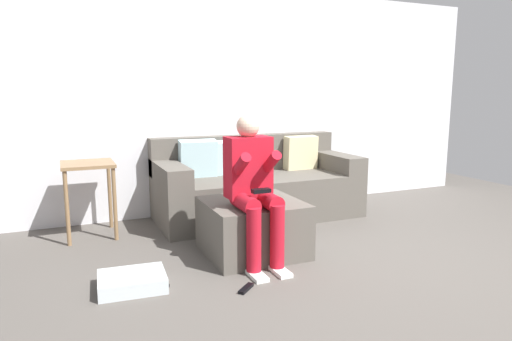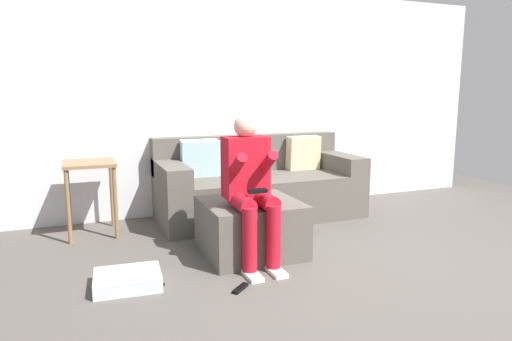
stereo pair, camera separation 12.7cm
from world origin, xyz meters
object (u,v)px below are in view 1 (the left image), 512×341
object	(u,v)px
remote_by_storage_bin	(159,288)
remote_under_side_table	(142,274)
ottoman	(253,227)
side_table	(88,177)
person_seated	(253,182)
remote_near_ottoman	(246,289)
storage_bin	(132,281)
couch_sectional	(256,186)

from	to	relation	value
remote_by_storage_bin	remote_under_side_table	world-z (taller)	same
ottoman	side_table	size ratio (longest dim) A/B	1.11
person_seated	side_table	world-z (taller)	person_seated
side_table	remote_by_storage_bin	xyz separation A→B (m)	(0.33, -1.43, -0.55)
remote_near_ottoman	storage_bin	bearing A→B (deg)	112.59
person_seated	remote_under_side_table	distance (m)	1.07
couch_sectional	side_table	distance (m)	1.70
storage_bin	remote_near_ottoman	size ratio (longest dim) A/B	2.77
ottoman	person_seated	distance (m)	0.47
person_seated	side_table	distance (m)	1.65
person_seated	storage_bin	size ratio (longest dim) A/B	2.59
couch_sectional	ottoman	xyz separation A→B (m)	(-0.48, -1.04, -0.11)
storage_bin	person_seated	bearing A→B (deg)	7.25
couch_sectional	remote_under_side_table	world-z (taller)	couch_sectional
couch_sectional	remote_by_storage_bin	distance (m)	2.01
storage_bin	side_table	world-z (taller)	side_table
couch_sectional	remote_near_ottoman	size ratio (longest dim) A/B	13.23
remote_by_storage_bin	ottoman	bearing A→B (deg)	-7.40
person_seated	side_table	xyz separation A→B (m)	(-1.12, 1.21, -0.08)
person_seated	storage_bin	distance (m)	1.13
ottoman	side_table	world-z (taller)	side_table
remote_under_side_table	couch_sectional	bearing A→B (deg)	78.14
ottoman	remote_near_ottoman	distance (m)	0.75
remote_by_storage_bin	person_seated	bearing A→B (deg)	-17.21
remote_by_storage_bin	couch_sectional	bearing A→B (deg)	14.53
ottoman	couch_sectional	bearing A→B (deg)	65.16
storage_bin	remote_by_storage_bin	xyz separation A→B (m)	(0.16, -0.10, -0.04)
person_seated	ottoman	bearing A→B (deg)	67.95
side_table	remote_near_ottoman	world-z (taller)	side_table
storage_bin	remote_by_storage_bin	size ratio (longest dim) A/B	3.08
couch_sectional	remote_by_storage_bin	bearing A→B (deg)	-132.93
person_seated	remote_by_storage_bin	distance (m)	1.03
storage_bin	remote_near_ottoman	world-z (taller)	storage_bin
ottoman	side_table	distance (m)	1.61
person_seated	couch_sectional	bearing A→B (deg)	65.58
ottoman	person_seated	size ratio (longest dim) A/B	0.67
storage_bin	remote_under_side_table	world-z (taller)	storage_bin
ottoman	side_table	bearing A→B (deg)	139.61
ottoman	remote_under_side_table	xyz separation A→B (m)	(-0.93, -0.12, -0.21)
storage_bin	remote_near_ottoman	distance (m)	0.78
remote_near_ottoman	ottoman	bearing A→B (deg)	21.39
couch_sectional	remote_near_ottoman	bearing A→B (deg)	-115.55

